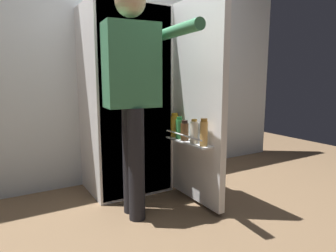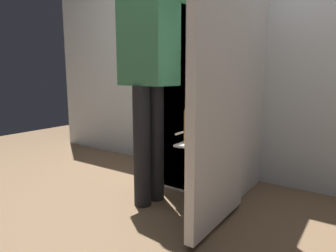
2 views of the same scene
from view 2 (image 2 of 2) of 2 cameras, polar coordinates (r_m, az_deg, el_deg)
The scene contains 4 objects.
ground_plane at distance 2.16m, azimuth 0.86°, elevation -14.98°, with size 6.86×6.86×0.00m, color brown.
kitchen_wall at distance 2.75m, azimuth 11.52°, elevation 16.07°, with size 4.40×0.10×2.43m, color silver.
refrigerator at distance 2.36m, azimuth 8.12°, elevation 7.90°, with size 0.75×1.23×1.66m.
person at distance 2.03m, azimuth -3.61°, elevation 12.34°, with size 0.52×0.73×1.67m.
Camera 2 is at (1.09, -1.63, 0.91)m, focal length 31.84 mm.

